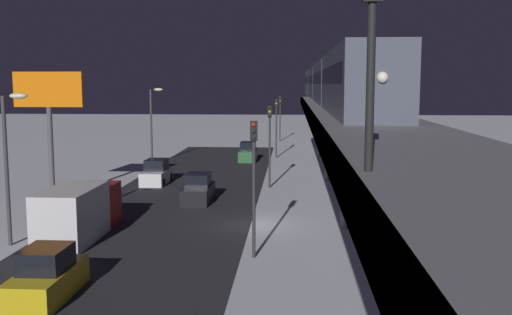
% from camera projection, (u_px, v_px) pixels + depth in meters
% --- Properties ---
extents(ground_plane, '(240.00, 240.00, 0.00)m').
position_uv_depth(ground_plane, '(250.00, 225.00, 33.76)').
color(ground_plane, silver).
extents(avenue_asphalt, '(11.00, 82.47, 0.01)m').
position_uv_depth(avenue_asphalt, '(157.00, 223.00, 34.10)').
color(avenue_asphalt, '#28282D').
rests_on(avenue_asphalt, ground_plane).
extents(elevated_railway, '(5.00, 82.47, 6.46)m').
position_uv_depth(elevated_railway, '(353.00, 128.00, 32.70)').
color(elevated_railway, slate).
rests_on(elevated_railway, ground_plane).
extents(subway_train, '(2.94, 74.07, 3.40)m').
position_uv_depth(subway_train, '(327.00, 82.00, 59.15)').
color(subway_train, '#4C5160').
rests_on(subway_train, elevated_railway).
extents(rail_signal, '(0.36, 0.41, 4.00)m').
position_uv_depth(rail_signal, '(372.00, 23.00, 10.64)').
color(rail_signal, black).
rests_on(rail_signal, elevated_railway).
extents(sedan_white, '(1.91, 4.59, 1.97)m').
position_uv_depth(sedan_white, '(157.00, 174.00, 47.83)').
color(sedan_white, silver).
rests_on(sedan_white, ground_plane).
extents(sedan_yellow, '(1.80, 4.24, 1.97)m').
position_uv_depth(sedan_yellow, '(47.00, 277.00, 22.19)').
color(sedan_yellow, gold).
rests_on(sedan_yellow, ground_plane).
extents(sedan_green, '(1.80, 4.27, 1.97)m').
position_uv_depth(sedan_green, '(248.00, 153.00, 61.95)').
color(sedan_green, '#2D6038').
rests_on(sedan_green, ground_plane).
extents(sedan_black, '(1.80, 4.29, 1.97)m').
position_uv_depth(sedan_black, '(198.00, 190.00, 40.36)').
color(sedan_black, black).
rests_on(sedan_black, ground_plane).
extents(box_truck, '(2.40, 7.40, 2.80)m').
position_uv_depth(box_truck, '(79.00, 212.00, 31.01)').
color(box_truck, '#A51E1E').
rests_on(box_truck, ground_plane).
extents(traffic_light_near, '(0.32, 0.44, 6.40)m').
position_uv_depth(traffic_light_near, '(254.00, 169.00, 26.92)').
color(traffic_light_near, '#2D2D2D').
rests_on(traffic_light_near, ground_plane).
extents(traffic_light_mid, '(0.32, 0.44, 6.40)m').
position_uv_depth(traffic_light_mid, '(270.00, 134.00, 45.33)').
color(traffic_light_mid, '#2D2D2D').
rests_on(traffic_light_mid, ground_plane).
extents(traffic_light_far, '(0.32, 0.44, 6.40)m').
position_uv_depth(traffic_light_far, '(276.00, 120.00, 63.75)').
color(traffic_light_far, '#2D2D2D').
rests_on(traffic_light_far, ground_plane).
extents(traffic_light_distant, '(0.32, 0.44, 6.40)m').
position_uv_depth(traffic_light_distant, '(280.00, 111.00, 82.16)').
color(traffic_light_distant, '#2D2D2D').
rests_on(traffic_light_distant, ground_plane).
extents(commercial_billboard, '(4.80, 0.36, 8.90)m').
position_uv_depth(commercial_billboard, '(49.00, 102.00, 40.11)').
color(commercial_billboard, '#4C4C51').
rests_on(commercial_billboard, ground_plane).
extents(street_lamp_near, '(1.35, 0.44, 7.65)m').
position_uv_depth(street_lamp_near, '(10.00, 150.00, 28.92)').
color(street_lamp_near, '#38383D').
rests_on(street_lamp_near, ground_plane).
extents(street_lamp_far, '(1.35, 0.44, 7.65)m').
position_uv_depth(street_lamp_far, '(153.00, 117.00, 58.62)').
color(street_lamp_far, '#38383D').
rests_on(street_lamp_far, ground_plane).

